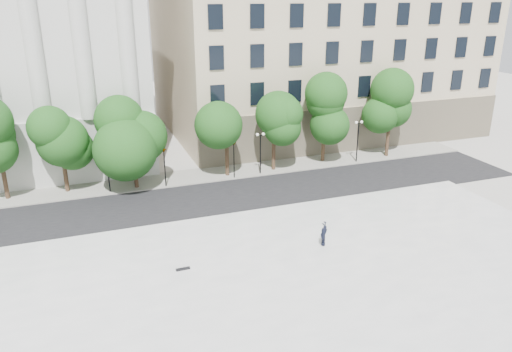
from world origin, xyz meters
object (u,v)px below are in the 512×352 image
Objects in this scene: traffic_light_west at (163,147)px; person_lying at (323,242)px; skateboard at (183,269)px; traffic_light_east at (234,140)px.

traffic_light_west is 17.51m from person_lying.
skateboard is at bearing -96.48° from traffic_light_west.
skateboard is at bearing 139.01° from person_lying.
traffic_light_west is 0.99× the size of traffic_light_east.
person_lying is (1.31, -15.42, -3.09)m from traffic_light_east.
traffic_light_west is at bearing 76.54° from person_lying.
person_lying is at bearing -1.84° from skateboard.
traffic_light_west is 2.53× the size of person_lying.
traffic_light_east is (6.40, 0.00, 0.02)m from traffic_light_west.
traffic_light_east reaches higher than skateboard.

